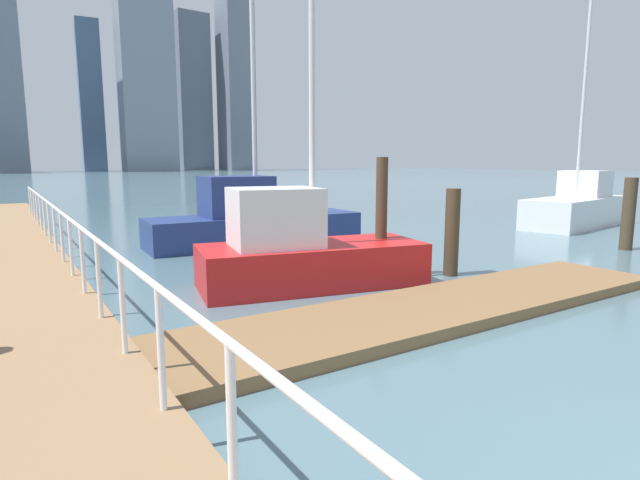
{
  "coord_description": "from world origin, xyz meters",
  "views": [
    {
      "loc": [
        -4.16,
        0.46,
        2.44
      ],
      "look_at": [
        1.09,
        8.7,
        0.93
      ],
      "focal_mm": 28.23,
      "sensor_mm": 36.0,
      "label": 1
    }
  ],
  "objects": [
    {
      "name": "dock_piling_0",
      "position": [
        2.63,
        8.7,
        1.28
      ],
      "size": [
        0.25,
        0.25,
        2.55
      ],
      "primitive_type": "cylinder",
      "color": "#473826",
      "rests_on": "ground_plane"
    },
    {
      "name": "moored_boat_3",
      "position": [
        0.79,
        8.87,
        0.73
      ],
      "size": [
        4.68,
        2.59,
        7.0
      ],
      "color": "red",
      "rests_on": "ground_plane"
    },
    {
      "name": "dock_piling_5",
      "position": [
        10.66,
        7.63,
        1.01
      ],
      "size": [
        0.34,
        0.34,
        2.03
      ],
      "primitive_type": "cylinder",
      "color": "#473826",
      "rests_on": "ground_plane"
    },
    {
      "name": "moored_boat_1",
      "position": [
        14.59,
        11.45,
        0.78
      ],
      "size": [
        5.79,
        2.8,
        8.34
      ],
      "color": "white",
      "rests_on": "ground_plane"
    },
    {
      "name": "moored_boat_4",
      "position": [
        2.14,
        14.17,
        0.71
      ],
      "size": [
        6.48,
        2.11,
        7.73
      ],
      "color": "navy",
      "rests_on": "ground_plane"
    },
    {
      "name": "floating_dock",
      "position": [
        1.6,
        6.12,
        0.09
      ],
      "size": [
        10.2,
        2.0,
        0.18
      ],
      "primitive_type": "cube",
      "color": "olive",
      "rests_on": "ground_plane"
    },
    {
      "name": "skyline_tower_3",
      "position": [
        20.46,
        162.39,
        21.05
      ],
      "size": [
        6.93,
        9.07,
        42.1
      ],
      "primitive_type": "cube",
      "rotation": [
        0.0,
        0.0,
        -0.1
      ],
      "color": "slate",
      "rests_on": "ground_plane"
    },
    {
      "name": "ground_plane",
      "position": [
        0.0,
        20.0,
        0.0
      ],
      "size": [
        300.0,
        300.0,
        0.0
      ],
      "primitive_type": "plane",
      "color": "slate"
    },
    {
      "name": "skyline_tower_2",
      "position": [
        -0.79,
        149.46,
        31.59
      ],
      "size": [
        8.68,
        13.59,
        63.18
      ],
      "primitive_type": "cube",
      "rotation": [
        0.0,
        0.0,
        -0.07
      ],
      "color": "slate",
      "rests_on": "ground_plane"
    },
    {
      "name": "skyline_tower_4",
      "position": [
        32.15,
        145.79,
        33.36
      ],
      "size": [
        14.32,
        11.85,
        66.72
      ],
      "primitive_type": "cube",
      "rotation": [
        0.0,
        0.0,
        -0.05
      ],
      "color": "gray",
      "rests_on": "ground_plane"
    },
    {
      "name": "skyline_tower_6",
      "position": [
        64.92,
        160.75,
        35.91
      ],
      "size": [
        9.23,
        11.34,
        71.81
      ],
      "primitive_type": "cube",
      "rotation": [
        0.0,
        0.0,
        -0.0
      ],
      "color": "slate",
      "rests_on": "ground_plane"
    },
    {
      "name": "dock_piling_2",
      "position": [
        4.03,
        7.99,
        0.95
      ],
      "size": [
        0.31,
        0.31,
        1.89
      ],
      "primitive_type": "cylinder",
      "color": "#473826",
      "rests_on": "ground_plane"
    },
    {
      "name": "skyline_tower_5",
      "position": [
        51.79,
        166.23,
        24.75
      ],
      "size": [
        10.91,
        9.0,
        49.5
      ],
      "primitive_type": "cube",
      "rotation": [
        0.0,
        0.0,
        0.05
      ],
      "color": "slate",
      "rests_on": "ground_plane"
    },
    {
      "name": "boardwalk_railing",
      "position": [
        -3.15,
        8.95,
        1.23
      ],
      "size": [
        0.06,
        29.9,
        1.08
      ],
      "color": "white",
      "rests_on": "boardwalk"
    }
  ]
}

